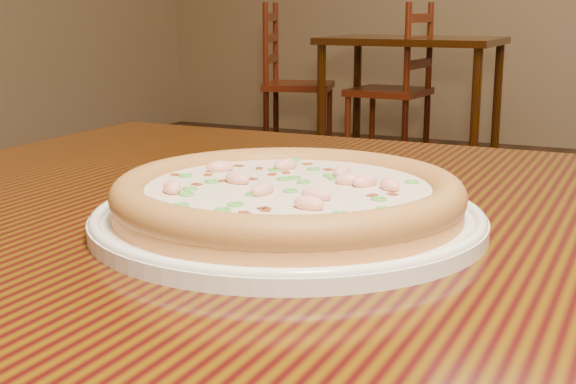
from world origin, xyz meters
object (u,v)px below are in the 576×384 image
at_px(hero_table, 446,347).
at_px(pizza, 288,196).
at_px(chair_b, 397,91).
at_px(plate, 288,218).
at_px(bg_table_left, 412,54).
at_px(chair_a, 290,84).

xyz_separation_m(hero_table, pizza, (-0.12, -0.05, 0.13)).
xyz_separation_m(hero_table, chair_b, (-1.29, 3.96, -0.21)).
xyz_separation_m(plate, chair_b, (-1.17, 4.01, -0.32)).
bearing_deg(pizza, chair_b, 106.32).
bearing_deg(chair_b, hero_table, -71.91).
bearing_deg(plate, chair_b, 106.32).
xyz_separation_m(hero_table, bg_table_left, (-1.22, 4.01, 0.00)).
distance_m(hero_table, chair_a, 4.54).
bearing_deg(plate, pizza, 24.50).
xyz_separation_m(bg_table_left, chair_a, (-0.81, 0.05, -0.22)).
distance_m(chair_a, chair_b, 0.75).
bearing_deg(hero_table, plate, -157.38).
bearing_deg(chair_a, chair_b, -6.78).
relative_size(hero_table, plate, 3.84).
bearing_deg(plate, chair_a, 115.04).
relative_size(pizza, bg_table_left, 0.28).
xyz_separation_m(pizza, bg_table_left, (-1.10, 4.06, -0.12)).
bearing_deg(plate, bg_table_left, 105.23).
height_order(hero_table, chair_a, chair_a).
height_order(pizza, chair_b, chair_b).
height_order(hero_table, plate, plate).
xyz_separation_m(pizza, chair_a, (-1.92, 4.10, -0.34)).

